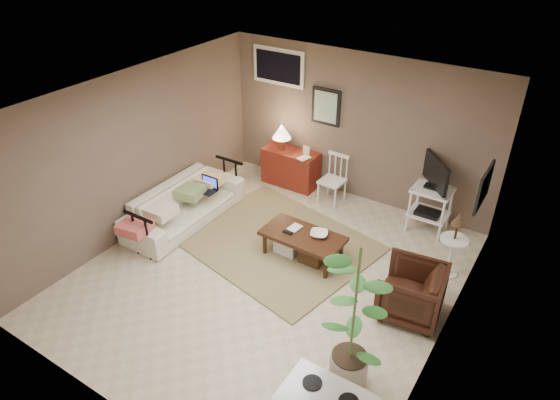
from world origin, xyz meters
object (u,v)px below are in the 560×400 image
Objects in this scene: sofa at (184,199)px; potted_plant at (354,314)px; spindle_chair at (333,181)px; tv_stand at (432,194)px; coffee_table at (302,244)px; armchair at (411,290)px; red_console at (290,164)px; side_table at (455,238)px.

sofa is 3.73m from potted_plant.
spindle_chair is at bearing -43.19° from sofa.
tv_stand reaches higher than sofa.
tv_stand is 3.14m from potted_plant.
potted_plant is (1.45, -1.52, 0.69)m from coffee_table.
potted_plant is (3.44, -1.34, 0.53)m from sofa.
red_console is at bearing -130.91° from armchair.
sofa is at bearing -175.06° from coffee_table.
red_console is 0.63× the size of potted_plant.
potted_plant reaches higher than red_console.
armchair is (3.61, -0.06, -0.03)m from sofa.
red_console is (-1.25, 1.70, 0.15)m from coffee_table.
red_console is 1.15× the size of side_table.
red_console is 1.35× the size of spindle_chair.
tv_stand reaches higher than side_table.
side_table reaches higher than spindle_chair.
side_table is (3.06, -0.95, 0.21)m from red_console.
red_console is 1.51× the size of armchair.
spindle_chair is at bearing 159.38° from side_table.
red_console reaches higher than side_table.
sofa is at bearing 158.63° from potted_plant.
spindle_chair is (0.90, -0.14, 0.00)m from red_console.
side_table is at bearing -20.62° from spindle_chair.
side_table is at bearing 80.94° from potted_plant.
armchair is (-0.18, -0.98, -0.23)m from side_table.
armchair is at bearing -8.23° from coffee_table.
armchair is 0.42× the size of potted_plant.
sofa is at bearing -151.07° from tv_stand.
coffee_table is 1.37× the size of spindle_chair.
sofa is 2.77× the size of armchair.
red_console is at bearing 130.02° from potted_plant.
spindle_chair reaches higher than armchair.
coffee_table is at bearing -53.67° from red_console.
coffee_table is 1.18× the size of side_table.
spindle_chair is (-0.36, 1.56, 0.15)m from coffee_table.
tv_stand is 1.24× the size of side_table.
tv_stand is at bearing 1.42° from spindle_chair.
potted_plant reaches higher than armchair.
spindle_chair is 3.61m from potted_plant.
spindle_chair is at bearing -178.58° from tv_stand.
tv_stand is at bearing 124.40° from side_table.
sofa is 1.71× the size of tv_stand.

